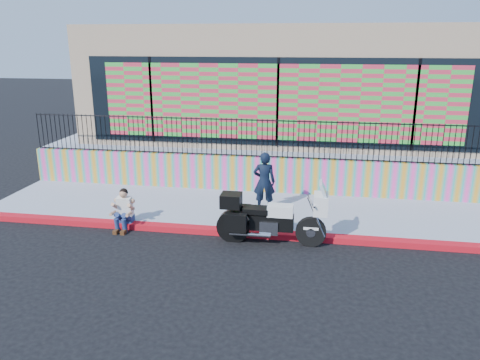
# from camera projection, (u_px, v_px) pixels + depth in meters

# --- Properties ---
(ground) EXTENTS (90.00, 90.00, 0.00)m
(ground) POSITION_uv_depth(u_px,v_px,m) (261.00, 237.00, 11.80)
(ground) COLOR black
(ground) RESTS_ON ground
(red_curb) EXTENTS (16.00, 0.30, 0.15)m
(red_curb) POSITION_uv_depth(u_px,v_px,m) (261.00, 234.00, 11.78)
(red_curb) COLOR #B20C27
(red_curb) RESTS_ON ground
(sidewalk) EXTENTS (16.00, 3.00, 0.15)m
(sidewalk) POSITION_uv_depth(u_px,v_px,m) (268.00, 211.00, 13.34)
(sidewalk) COLOR #888FA3
(sidewalk) RESTS_ON ground
(mural_wall) EXTENTS (16.00, 0.20, 1.10)m
(mural_wall) POSITION_uv_depth(u_px,v_px,m) (274.00, 175.00, 14.67)
(mural_wall) COLOR #FF43AA
(mural_wall) RESTS_ON sidewalk
(metal_fence) EXTENTS (15.80, 0.04, 1.20)m
(metal_fence) POSITION_uv_depth(u_px,v_px,m) (274.00, 139.00, 14.34)
(metal_fence) COLOR black
(metal_fence) RESTS_ON mural_wall
(elevated_platform) EXTENTS (16.00, 10.00, 1.25)m
(elevated_platform) POSITION_uv_depth(u_px,v_px,m) (285.00, 143.00, 19.51)
(elevated_platform) COLOR #888FA3
(elevated_platform) RESTS_ON ground
(storefront_building) EXTENTS (14.00, 8.06, 4.00)m
(storefront_building) POSITION_uv_depth(u_px,v_px,m) (287.00, 80.00, 18.55)
(storefront_building) COLOR tan
(storefront_building) RESTS_ON elevated_platform
(police_motorcycle) EXTENTS (2.61, 0.86, 1.63)m
(police_motorcycle) POSITION_uv_depth(u_px,v_px,m) (270.00, 217.00, 11.24)
(police_motorcycle) COLOR black
(police_motorcycle) RESTS_ON ground
(police_officer) EXTENTS (0.64, 0.45, 1.68)m
(police_officer) POSITION_uv_depth(u_px,v_px,m) (264.00, 182.00, 12.95)
(police_officer) COLOR black
(police_officer) RESTS_ON sidewalk
(seated_man) EXTENTS (0.54, 0.71, 1.06)m
(seated_man) POSITION_uv_depth(u_px,v_px,m) (123.00, 213.00, 12.12)
(seated_man) COLOR navy
(seated_man) RESTS_ON ground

